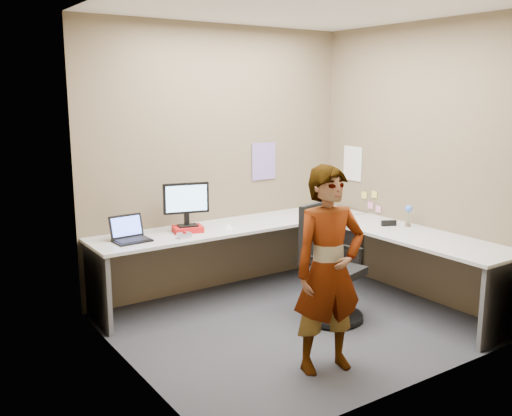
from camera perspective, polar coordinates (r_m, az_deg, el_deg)
ground at (r=5.18m, az=3.94°, el=-11.60°), size 3.00×3.00×0.00m
wall_back at (r=5.88m, az=-3.70°, el=4.83°), size 3.00×0.00×3.00m
wall_right at (r=5.86m, az=15.82°, el=4.39°), size 0.00×2.70×2.70m
wall_left at (r=4.07m, az=-12.69°, el=1.59°), size 0.00×2.70×2.70m
ceiling at (r=4.81m, az=4.40°, el=19.46°), size 3.00×3.00×0.00m
desk at (r=5.53m, az=5.14°, el=-3.66°), size 2.98×2.58×0.73m
paper_ream at (r=5.45m, az=-6.84°, el=-2.10°), size 0.31×0.26×0.05m
monitor at (r=5.41m, az=-6.99°, el=0.73°), size 0.43×0.17×0.41m
laptop at (r=5.21m, az=-12.53°, el=-2.58°), size 0.33×0.28×0.22m
trackball_mouse at (r=5.23m, az=-7.18°, el=-2.71°), size 0.12×0.08×0.07m
origami at (r=5.53m, az=-2.79°, el=-1.81°), size 0.10×0.10×0.06m
stapler at (r=5.80m, az=13.14°, el=-1.48°), size 0.15×0.10×0.05m
flower at (r=5.80m, az=15.00°, el=-0.42°), size 0.07×0.07×0.22m
calendar_purple at (r=6.17m, az=0.78°, el=4.70°), size 0.30×0.01×0.40m
calendar_white at (r=6.47m, az=9.64°, el=4.41°), size 0.01×0.28×0.38m
sticky_note_a at (r=6.27m, az=11.74°, el=1.34°), size 0.01×0.07×0.07m
sticky_note_b at (r=6.33m, az=11.37°, el=0.25°), size 0.01×0.07×0.07m
sticky_note_c at (r=6.25m, az=12.15°, el=-0.11°), size 0.01×0.07×0.07m
sticky_note_d at (r=6.38m, az=10.77°, el=1.27°), size 0.01×0.07×0.07m
office_chair at (r=5.21m, az=7.17°, el=-6.54°), size 0.59×0.57×1.04m
person at (r=4.19m, az=7.29°, el=-6.17°), size 0.62×0.47×1.53m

